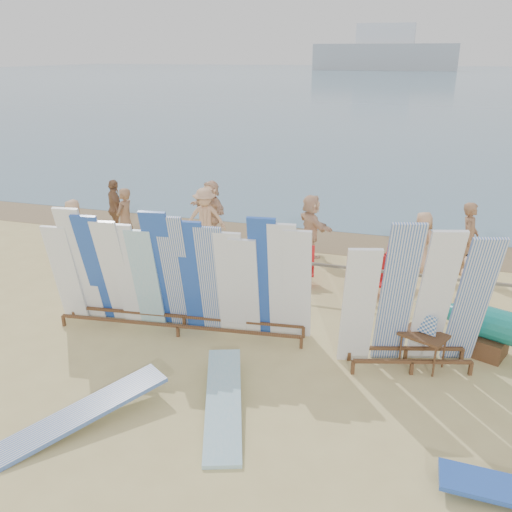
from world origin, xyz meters
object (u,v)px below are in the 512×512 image
(flat_board_e, at_px, (85,424))
(beachgoer_6, at_px, (422,241))
(main_surfboard_rack, at_px, (179,278))
(stroller, at_px, (391,269))
(beachgoer_extra_1, at_px, (115,209))
(beachgoer_3, at_px, (205,219))
(beach_chair_left, at_px, (302,274))
(beachgoer_8, at_px, (475,273))
(beachgoer_5, at_px, (311,226))
(beachgoer_7, at_px, (469,239))
(side_surfboard_rack, at_px, (416,303))
(beach_chair_right, at_px, (375,283))
(beachgoer_11, at_px, (211,210))
(vendor_table, at_px, (422,349))
(beachgoer_1, at_px, (125,220))
(beachgoer_0, at_px, (75,229))
(flat_board_a, at_px, (224,409))

(flat_board_e, height_order, beachgoer_6, beachgoer_6)
(main_surfboard_rack, height_order, stroller, main_surfboard_rack)
(beachgoer_extra_1, relative_size, beachgoer_3, 1.00)
(beach_chair_left, relative_size, beachgoer_8, 0.60)
(main_surfboard_rack, height_order, beachgoer_extra_1, main_surfboard_rack)
(beachgoer_8, bearing_deg, beachgoer_6, 98.34)
(flat_board_e, relative_size, beachgoer_5, 1.53)
(flat_board_e, xyz_separation_m, beachgoer_3, (-1.21, 8.02, 0.91))
(beach_chair_left, xyz_separation_m, beachgoer_7, (3.90, 1.93, 0.67))
(side_surfboard_rack, height_order, beach_chair_right, side_surfboard_rack)
(beach_chair_left, distance_m, beachgoer_7, 4.40)
(beachgoer_11, xyz_separation_m, beachgoer_5, (3.24, -0.66, -0.02))
(beachgoer_extra_1, bearing_deg, beachgoer_6, -130.22)
(vendor_table, distance_m, beachgoer_8, 3.24)
(flat_board_e, xyz_separation_m, stroller, (4.12, 6.97, 0.38))
(beachgoer_5, distance_m, beachgoer_1, 5.30)
(flat_board_e, bearing_deg, beachgoer_5, 111.67)
(beachgoer_extra_1, xyz_separation_m, beachgoer_3, (3.02, -0.16, -0.00))
(main_surfboard_rack, xyz_separation_m, beachgoer_1, (-3.56, 4.08, -0.29))
(vendor_table, bearing_deg, beachgoer_5, 145.69)
(beachgoer_6, xyz_separation_m, beachgoer_3, (-6.02, -0.12, 0.12))
(beach_chair_left, bearing_deg, beachgoer_1, 159.25)
(beachgoer_0, bearing_deg, beachgoer_1, -156.53)
(beach_chair_right, height_order, beachgoer_extra_1, beachgoer_extra_1)
(beachgoer_0, distance_m, beachgoer_8, 10.37)
(side_surfboard_rack, height_order, beachgoer_7, side_surfboard_rack)
(flat_board_e, distance_m, stroller, 8.11)
(beachgoer_1, bearing_deg, beachgoer_0, -45.00)
(beach_chair_right, bearing_deg, beachgoer_8, 10.54)
(beachgoer_7, relative_size, beachgoer_extra_1, 1.04)
(flat_board_e, distance_m, beachgoer_8, 8.72)
(beachgoer_0, xyz_separation_m, beachgoer_8, (10.37, 0.00, -0.05))
(beachgoer_7, xyz_separation_m, beachgoer_5, (-4.11, 0.11, -0.06))
(side_surfboard_rack, bearing_deg, beachgoer_extra_1, 134.59)
(flat_board_a, distance_m, beach_chair_right, 5.62)
(main_surfboard_rack, xyz_separation_m, beach_chair_left, (1.83, 3.15, -0.93))
(stroller, xyz_separation_m, beachgoer_1, (-7.48, 0.27, 0.53))
(stroller, bearing_deg, beachgoer_11, 173.88)
(beachgoer_11, distance_m, beachgoer_1, 2.63)
(flat_board_a, distance_m, beachgoer_7, 8.35)
(beachgoer_6, relative_size, beachgoer_extra_1, 0.87)
(side_surfboard_rack, xyz_separation_m, beach_chair_left, (-2.71, 3.17, -1.03))
(flat_board_a, xyz_separation_m, beachgoer_11, (-3.35, 8.04, 0.90))
(beach_chair_right, relative_size, beachgoer_extra_1, 0.49)
(beachgoer_6, relative_size, beachgoer_11, 0.88)
(vendor_table, height_order, beachgoer_11, beachgoer_11)
(beach_chair_left, bearing_deg, vendor_table, -57.15)
(beach_chair_right, xyz_separation_m, beachgoer_7, (2.11, 1.98, 0.69))
(vendor_table, distance_m, flat_board_a, 3.80)
(side_surfboard_rack, bearing_deg, beachgoer_0, 144.80)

